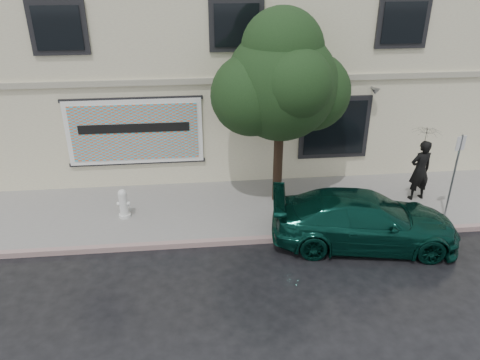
{
  "coord_description": "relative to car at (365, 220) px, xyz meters",
  "views": [
    {
      "loc": [
        -1.33,
        -9.05,
        7.19
      ],
      "look_at": [
        -0.18,
        2.2,
        1.57
      ],
      "focal_mm": 35.0,
      "sensor_mm": 36.0,
      "label": 1
    }
  ],
  "objects": [
    {
      "name": "ground",
      "position": [
        -3.05,
        -1.2,
        -0.71
      ],
      "size": [
        90.0,
        90.0,
        0.0
      ],
      "primitive_type": "plane",
      "color": "black",
      "rests_on": "ground"
    },
    {
      "name": "sidewalk",
      "position": [
        -3.05,
        2.05,
        -0.64
      ],
      "size": [
        20.0,
        3.5,
        0.15
      ],
      "primitive_type": "cube",
      "color": "gray",
      "rests_on": "ground"
    },
    {
      "name": "curb",
      "position": [
        -3.05,
        0.3,
        -0.64
      ],
      "size": [
        20.0,
        0.18,
        0.16
      ],
      "primitive_type": "cube",
      "color": "gray",
      "rests_on": "ground"
    },
    {
      "name": "building",
      "position": [
        -3.05,
        7.8,
        2.79
      ],
      "size": [
        20.0,
        8.12,
        7.0
      ],
      "color": "beige",
      "rests_on": "ground"
    },
    {
      "name": "billboard",
      "position": [
        -6.25,
        3.72,
        1.34
      ],
      "size": [
        4.3,
        0.16,
        2.2
      ],
      "color": "white",
      "rests_on": "ground"
    },
    {
      "name": "car",
      "position": [
        0.0,
        0.0,
        0.0
      ],
      "size": [
        5.17,
        2.9,
        1.43
      ],
      "primitive_type": "imported",
      "rotation": [
        0.0,
        0.0,
        1.42
      ],
      "color": "#072F26",
      "rests_on": "ground"
    },
    {
      "name": "pedestrian",
      "position": [
        2.4,
        2.02,
        0.4
      ],
      "size": [
        0.78,
        0.58,
        1.93
      ],
      "primitive_type": "imported",
      "rotation": [
        0.0,
        0.0,
        3.32
      ],
      "color": "black",
      "rests_on": "sidewalk"
    },
    {
      "name": "umbrella",
      "position": [
        2.4,
        2.02,
        1.71
      ],
      "size": [
        1.14,
        1.14,
        0.68
      ],
      "primitive_type": "imported",
      "rotation": [
        0.0,
        0.0,
        0.3
      ],
      "color": "black",
      "rests_on": "pedestrian"
    },
    {
      "name": "street_tree",
      "position": [
        -1.94,
        2.41,
        3.06
      ],
      "size": [
        3.15,
        3.15,
        5.21
      ],
      "color": "black",
      "rests_on": "sidewalk"
    },
    {
      "name": "fire_hydrant",
      "position": [
        -6.54,
        1.8,
        -0.13
      ],
      "size": [
        0.36,
        0.34,
        0.89
      ],
      "rotation": [
        0.0,
        0.0,
        -0.41
      ],
      "color": "silver",
      "rests_on": "sidewalk"
    },
    {
      "name": "sign_pole",
      "position": [
        2.75,
        0.81,
        0.98
      ],
      "size": [
        0.31,
        0.11,
        2.57
      ],
      "rotation": [
        0.0,
        0.0,
        0.29
      ],
      "color": "gray",
      "rests_on": "sidewalk"
    }
  ]
}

